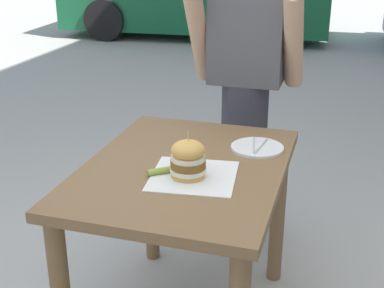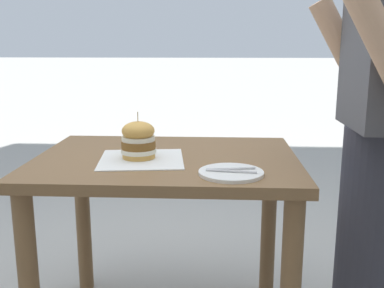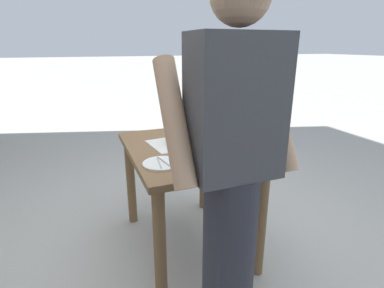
% 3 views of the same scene
% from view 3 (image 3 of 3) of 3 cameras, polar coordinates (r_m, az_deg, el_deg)
% --- Properties ---
extents(ground_plane, '(80.00, 80.00, 0.00)m').
position_cam_3_polar(ground_plane, '(2.37, -0.92, -18.29)').
color(ground_plane, '#ADAAA3').
extents(patio_table, '(0.76, 1.02, 0.76)m').
position_cam_3_polar(patio_table, '(2.06, -1.00, -4.21)').
color(patio_table, brown).
rests_on(patio_table, ground).
extents(serving_paper, '(0.35, 0.35, 0.00)m').
position_cam_3_polar(serving_paper, '(2.07, -3.49, 0.07)').
color(serving_paper, white).
rests_on(serving_paper, patio_table).
extents(sandwich, '(0.13, 0.13, 0.18)m').
position_cam_3_polar(sandwich, '(2.06, -3.20, 2.12)').
color(sandwich, gold).
rests_on(sandwich, serving_paper).
extents(pickle_spear, '(0.09, 0.08, 0.02)m').
position_cam_3_polar(pickle_spear, '(2.12, -0.52, 0.98)').
color(pickle_spear, '#8EA83D').
rests_on(pickle_spear, serving_paper).
extents(side_plate_with_forks, '(0.22, 0.22, 0.02)m').
position_cam_3_polar(side_plate_with_forks, '(1.72, -5.78, -3.70)').
color(side_plate_with_forks, white).
rests_on(side_plate_with_forks, patio_table).
extents(diner_across_table, '(0.55, 0.35, 1.69)m').
position_cam_3_polar(diner_across_table, '(1.28, 7.57, -6.24)').
color(diner_across_table, '#33333D').
rests_on(diner_across_table, ground).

